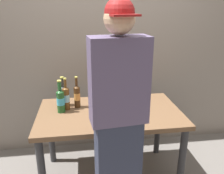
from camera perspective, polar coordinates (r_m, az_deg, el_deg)
The scene contains 8 objects.
desk at distance 2.33m, azimuth -0.57°, elevation -8.19°, with size 1.39×0.81×0.77m.
laptop at distance 2.35m, azimuth 2.53°, elevation -3.88°, with size 0.38×0.33×0.22m.
beer_bottle_amber at distance 2.35m, azimuth -8.59°, elevation -2.12°, with size 0.06×0.06×0.32m.
beer_bottle_brown at distance 2.27m, azimuth -12.53°, elevation -3.12°, with size 0.08×0.08×0.32m.
beer_bottle_dark at distance 2.33m, azimuth -11.20°, elevation -2.53°, with size 0.07×0.07×0.32m.
beer_bottle_green at distance 2.42m, azimuth -11.93°, elevation -1.91°, with size 0.08×0.08×0.31m.
person_figure at distance 1.66m, azimuth 1.56°, elevation -9.96°, with size 0.40×0.28×1.80m.
back_wall at distance 2.81m, azimuth -2.51°, elevation 10.15°, with size 6.00×0.10×2.60m, color gray.
Camera 1 is at (-0.26, -2.05, 1.75)m, focal length 37.20 mm.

